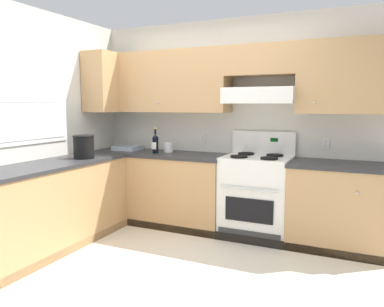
{
  "coord_description": "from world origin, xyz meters",
  "views": [
    {
      "loc": [
        1.72,
        -2.89,
        1.51
      ],
      "look_at": [
        0.07,
        0.7,
        1.0
      ],
      "focal_mm": 35.21,
      "sensor_mm": 36.0,
      "label": 1
    }
  ],
  "objects_px": {
    "wine_bottle": "(155,143)",
    "bucket": "(84,146)",
    "bowl": "(128,149)",
    "stove": "(256,195)",
    "paper_towel_roll": "(168,147)"
  },
  "relations": [
    {
      "from": "wine_bottle",
      "to": "bucket",
      "type": "xyz_separation_m",
      "value": [
        -0.5,
        -0.75,
        0.01
      ]
    },
    {
      "from": "bucket",
      "to": "paper_towel_roll",
      "type": "relative_size",
      "value": 2.08
    },
    {
      "from": "stove",
      "to": "wine_bottle",
      "type": "xyz_separation_m",
      "value": [
        -1.28,
        -0.08,
        0.56
      ]
    },
    {
      "from": "wine_bottle",
      "to": "stove",
      "type": "bearing_deg",
      "value": 3.38
    },
    {
      "from": "stove",
      "to": "bucket",
      "type": "distance_m",
      "value": 2.04
    },
    {
      "from": "bowl",
      "to": "wine_bottle",
      "type": "bearing_deg",
      "value": -13.86
    },
    {
      "from": "bowl",
      "to": "bucket",
      "type": "bearing_deg",
      "value": -89.45
    },
    {
      "from": "bowl",
      "to": "bucket",
      "type": "height_order",
      "value": "bucket"
    },
    {
      "from": "stove",
      "to": "bucket",
      "type": "relative_size",
      "value": 4.56
    },
    {
      "from": "bucket",
      "to": "paper_towel_roll",
      "type": "bearing_deg",
      "value": 56.66
    },
    {
      "from": "stove",
      "to": "bowl",
      "type": "bearing_deg",
      "value": 178.43
    },
    {
      "from": "stove",
      "to": "bucket",
      "type": "xyz_separation_m",
      "value": [
        -1.78,
        -0.82,
        0.57
      ]
    },
    {
      "from": "bowl",
      "to": "stove",
      "type": "bearing_deg",
      "value": -1.57
    },
    {
      "from": "bowl",
      "to": "paper_towel_roll",
      "type": "distance_m",
      "value": 0.61
    },
    {
      "from": "wine_bottle",
      "to": "paper_towel_roll",
      "type": "bearing_deg",
      "value": 57.96
    }
  ]
}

